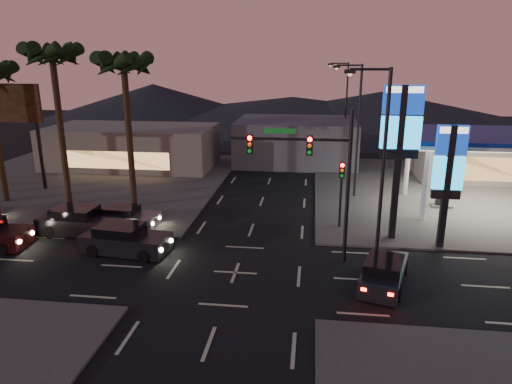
# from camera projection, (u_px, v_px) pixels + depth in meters

# --- Properties ---
(ground) EXTENTS (140.00, 140.00, 0.00)m
(ground) POSITION_uv_depth(u_px,v_px,m) (235.00, 273.00, 22.96)
(ground) COLOR black
(ground) RESTS_ON ground
(corner_lot_ne) EXTENTS (24.00, 24.00, 0.12)m
(corner_lot_ne) POSITION_uv_depth(u_px,v_px,m) (467.00, 193.00, 36.28)
(corner_lot_ne) COLOR #47443F
(corner_lot_ne) RESTS_ON ground
(corner_lot_nw) EXTENTS (24.00, 24.00, 0.12)m
(corner_lot_nw) POSITION_uv_depth(u_px,v_px,m) (86.00, 180.00, 40.07)
(corner_lot_nw) COLOR #47443F
(corner_lot_nw) RESTS_ON ground
(gas_station) EXTENTS (12.20, 8.20, 5.47)m
(gas_station) POSITION_uv_depth(u_px,v_px,m) (495.00, 139.00, 31.06)
(gas_station) COLOR silver
(gas_station) RESTS_ON ground
(convenience_store) EXTENTS (10.00, 6.00, 4.00)m
(convenience_store) POSITION_uv_depth(u_px,v_px,m) (475.00, 157.00, 40.26)
(convenience_store) COLOR #726B5B
(convenience_store) RESTS_ON ground
(pylon_sign_tall) EXTENTS (2.20, 0.35, 9.00)m
(pylon_sign_tall) POSITION_uv_depth(u_px,v_px,m) (401.00, 133.00, 25.39)
(pylon_sign_tall) COLOR black
(pylon_sign_tall) RESTS_ON ground
(pylon_sign_short) EXTENTS (1.60, 0.35, 7.00)m
(pylon_sign_short) POSITION_uv_depth(u_px,v_px,m) (449.00, 168.00, 24.63)
(pylon_sign_short) COLOR black
(pylon_sign_short) RESTS_ON ground
(traffic_signal_mast) EXTENTS (6.10, 0.39, 8.00)m
(traffic_signal_mast) POSITION_uv_depth(u_px,v_px,m) (314.00, 165.00, 22.94)
(traffic_signal_mast) COLOR black
(traffic_signal_mast) RESTS_ON ground
(pedestal_signal) EXTENTS (0.32, 0.39, 4.30)m
(pedestal_signal) POSITION_uv_depth(u_px,v_px,m) (341.00, 184.00, 28.13)
(pedestal_signal) COLOR black
(pedestal_signal) RESTS_ON ground
(streetlight_near) EXTENTS (2.14, 0.25, 10.00)m
(streetlight_near) POSITION_uv_depth(u_px,v_px,m) (379.00, 161.00, 21.50)
(streetlight_near) COLOR black
(streetlight_near) RESTS_ON ground
(streetlight_mid) EXTENTS (2.14, 0.25, 10.00)m
(streetlight_mid) POSITION_uv_depth(u_px,v_px,m) (356.00, 124.00, 33.88)
(streetlight_mid) COLOR black
(streetlight_mid) RESTS_ON ground
(streetlight_far) EXTENTS (2.14, 0.25, 10.00)m
(streetlight_far) POSITION_uv_depth(u_px,v_px,m) (344.00, 105.00, 47.21)
(streetlight_far) COLOR black
(streetlight_far) RESTS_ON ground
(palm_a) EXTENTS (4.41, 4.41, 10.86)m
(palm_a) POSITION_uv_depth(u_px,v_px,m) (124.00, 73.00, 30.42)
(palm_a) COLOR black
(palm_a) RESTS_ON ground
(palm_b) EXTENTS (4.41, 4.41, 11.46)m
(palm_b) POSITION_uv_depth(u_px,v_px,m) (53.00, 65.00, 30.85)
(palm_b) COLOR black
(palm_b) RESTS_ON ground
(billboard) EXTENTS (6.00, 0.30, 8.50)m
(billboard) POSITION_uv_depth(u_px,v_px,m) (6.00, 112.00, 35.98)
(billboard) COLOR black
(billboard) RESTS_ON ground
(building_far_west) EXTENTS (16.00, 8.00, 4.00)m
(building_far_west) POSITION_uv_depth(u_px,v_px,m) (132.00, 147.00, 45.00)
(building_far_west) COLOR #726B5B
(building_far_west) RESTS_ON ground
(building_far_mid) EXTENTS (12.00, 9.00, 4.40)m
(building_far_mid) POSITION_uv_depth(u_px,v_px,m) (296.00, 141.00, 46.86)
(building_far_mid) COLOR #4C4C51
(building_far_mid) RESTS_ON ground
(hill_left) EXTENTS (40.00, 40.00, 6.00)m
(hill_left) POSITION_uv_depth(u_px,v_px,m) (154.00, 101.00, 82.21)
(hill_left) COLOR black
(hill_left) RESTS_ON ground
(hill_right) EXTENTS (50.00, 50.00, 5.00)m
(hill_right) POSITION_uv_depth(u_px,v_px,m) (381.00, 107.00, 77.62)
(hill_right) COLOR black
(hill_right) RESTS_ON ground
(hill_center) EXTENTS (60.00, 60.00, 4.00)m
(hill_center) POSITION_uv_depth(u_px,v_px,m) (292.00, 108.00, 79.53)
(hill_center) COLOR black
(hill_center) RESTS_ON ground
(car_lane_a_front) EXTENTS (5.06, 2.53, 1.60)m
(car_lane_a_front) POSITION_uv_depth(u_px,v_px,m) (125.00, 240.00, 25.16)
(car_lane_a_front) COLOR black
(car_lane_a_front) RESTS_ON ground
(car_lane_b_front) EXTENTS (4.28, 1.97, 1.37)m
(car_lane_b_front) POSITION_uv_depth(u_px,v_px,m) (125.00, 218.00, 28.98)
(car_lane_b_front) COLOR #4F4F51
(car_lane_b_front) RESTS_ON ground
(car_lane_b_mid) EXTENTS (5.14, 2.24, 1.66)m
(car_lane_b_mid) POSITION_uv_depth(u_px,v_px,m) (80.00, 221.00, 27.92)
(car_lane_b_mid) COLOR black
(car_lane_b_mid) RESTS_ON ground
(suv_station) EXTENTS (2.87, 4.53, 1.41)m
(suv_station) POSITION_uv_depth(u_px,v_px,m) (384.00, 273.00, 21.49)
(suv_station) COLOR black
(suv_station) RESTS_ON ground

